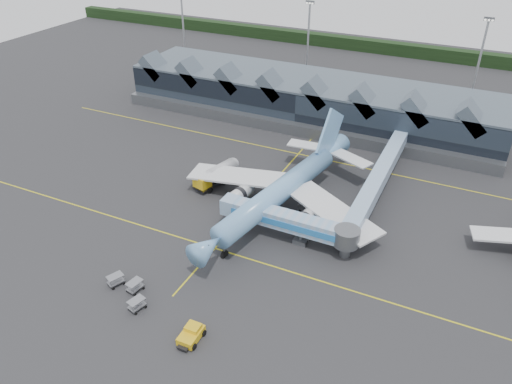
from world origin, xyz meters
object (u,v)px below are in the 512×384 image
at_px(pushback_tug, 191,334).
at_px(jet_bridge, 296,224).
at_px(main_airliner, 283,189).
at_px(fuel_truck, 218,174).

bearing_deg(pushback_tug, jet_bridge, 79.11).
distance_m(main_airliner, fuel_truck, 15.28).
xyz_separation_m(jet_bridge, fuel_truck, (-20.28, 10.79, -1.38)).
height_order(main_airliner, pushback_tug, main_airliner).
bearing_deg(pushback_tug, main_airliner, 91.06).
height_order(main_airliner, jet_bridge, main_airliner).
xyz_separation_m(main_airliner, fuel_truck, (-14.81, 3.09, -2.14)).
relative_size(main_airliner, jet_bridge, 1.89).
bearing_deg(jet_bridge, pushback_tug, -99.34).
height_order(jet_bridge, fuel_truck, jet_bridge).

